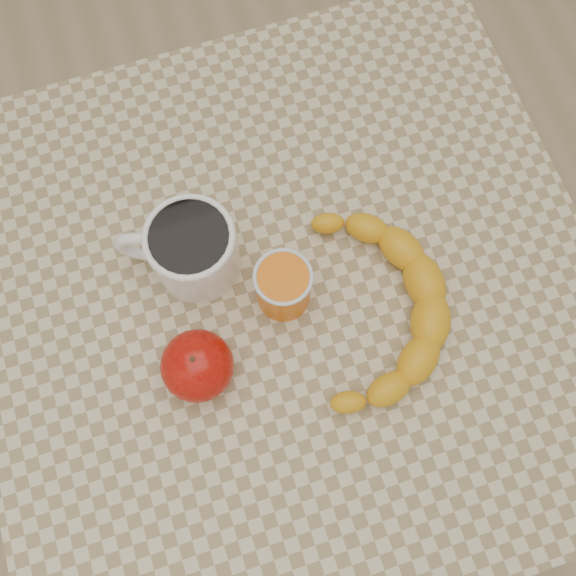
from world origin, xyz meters
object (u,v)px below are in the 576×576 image
object	(u,v)px
table	(288,311)
coffee_mug	(191,248)
banana	(376,310)
apple	(197,366)
orange_juice_glass	(283,286)

from	to	relation	value
table	coffee_mug	size ratio (longest dim) A/B	4.87
coffee_mug	banana	xyz separation A→B (m)	(0.19, -0.14, -0.03)
coffee_mug	table	bearing A→B (deg)	-37.39
coffee_mug	apple	xyz separation A→B (m)	(-0.03, -0.14, -0.01)
coffee_mug	apple	bearing A→B (deg)	-103.27
orange_juice_glass	banana	bearing A→B (deg)	-30.68
apple	coffee_mug	bearing A→B (deg)	76.73
banana	apple	bearing A→B (deg)	-156.55
orange_juice_glass	banana	xyz separation A→B (m)	(0.10, -0.06, -0.02)
table	orange_juice_glass	xyz separation A→B (m)	(-0.01, -0.00, 0.13)
orange_juice_glass	apple	bearing A→B (deg)	-154.57
table	apple	bearing A→B (deg)	-154.61
orange_juice_glass	banana	distance (m)	0.12
coffee_mug	orange_juice_glass	xyz separation A→B (m)	(0.09, -0.08, -0.01)
apple	banana	distance (m)	0.23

